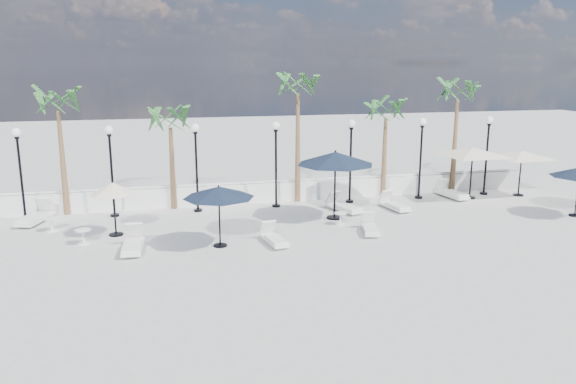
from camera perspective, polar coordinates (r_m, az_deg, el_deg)
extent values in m
plane|color=#A0A09B|center=(19.32, 2.91, -6.18)|extent=(100.00, 100.00, 0.00)
cube|color=silver|center=(26.21, -1.68, -0.01)|extent=(26.00, 0.30, 0.90)
cube|color=silver|center=(26.09, -1.69, 1.10)|extent=(26.00, 0.12, 0.08)
cylinder|color=black|center=(25.38, -25.09, -2.62)|extent=(0.36, 0.36, 0.10)
cylinder|color=black|center=(25.01, -25.46, 1.13)|extent=(0.10, 0.10, 3.50)
cylinder|color=black|center=(24.76, -25.84, 4.99)|extent=(0.18, 0.18, 0.10)
sphere|color=white|center=(24.73, -25.89, 5.47)|extent=(0.36, 0.36, 0.36)
cylinder|color=black|center=(24.88, -17.18, -2.25)|extent=(0.36, 0.36, 0.10)
cylinder|color=black|center=(24.51, -17.45, 1.58)|extent=(0.10, 0.10, 3.50)
cylinder|color=black|center=(24.25, -17.72, 5.52)|extent=(0.18, 0.18, 0.10)
sphere|color=white|center=(24.22, -17.75, 6.02)|extent=(0.36, 0.36, 0.36)
cylinder|color=black|center=(24.87, -9.12, -1.84)|extent=(0.36, 0.36, 0.10)
cylinder|color=black|center=(24.50, -9.26, 2.01)|extent=(0.10, 0.10, 3.50)
cylinder|color=black|center=(24.24, -9.41, 5.96)|extent=(0.18, 0.18, 0.10)
sphere|color=white|center=(24.21, -9.43, 6.45)|extent=(0.36, 0.36, 0.36)
cylinder|color=black|center=(25.35, -1.21, -1.39)|extent=(0.36, 0.36, 0.10)
cylinder|color=black|center=(24.98, -1.23, 2.39)|extent=(0.10, 0.10, 3.50)
cylinder|color=black|center=(24.73, -1.25, 6.27)|extent=(0.18, 0.18, 0.10)
sphere|color=white|center=(24.70, -1.25, 6.75)|extent=(0.36, 0.36, 0.36)
cylinder|color=black|center=(26.29, 6.27, -0.94)|extent=(0.36, 0.36, 0.10)
cylinder|color=black|center=(25.94, 6.36, 2.71)|extent=(0.10, 0.10, 3.50)
cylinder|color=black|center=(25.69, 6.45, 6.44)|extent=(0.18, 0.18, 0.10)
sphere|color=white|center=(25.67, 6.46, 6.91)|extent=(0.36, 0.36, 0.36)
cylinder|color=black|center=(27.64, 13.12, -0.52)|extent=(0.36, 0.36, 0.10)
cylinder|color=black|center=(27.31, 13.30, 2.95)|extent=(0.10, 0.10, 3.50)
cylinder|color=black|center=(27.07, 13.49, 6.50)|extent=(0.18, 0.18, 0.10)
sphere|color=white|center=(27.05, 13.51, 6.94)|extent=(0.36, 0.36, 0.36)
cylinder|color=black|center=(29.35, 19.25, -0.13)|extent=(0.36, 0.36, 0.10)
cylinder|color=black|center=(29.04, 19.50, 3.14)|extent=(0.10, 0.10, 3.50)
cylinder|color=black|center=(28.82, 19.75, 6.47)|extent=(0.18, 0.18, 0.10)
sphere|color=white|center=(28.80, 19.78, 6.88)|extent=(0.36, 0.36, 0.36)
cone|color=brown|center=(25.44, -21.90, 2.67)|extent=(0.28, 0.28, 4.40)
cone|color=brown|center=(25.23, -11.67, 2.34)|extent=(0.28, 0.28, 3.60)
cone|color=brown|center=(25.90, 0.99, 4.45)|extent=(0.28, 0.28, 5.00)
cone|color=brown|center=(27.37, 9.75, 3.46)|extent=(0.28, 0.28, 3.80)
cone|color=brown|center=(28.96, 16.56, 4.42)|extent=(0.28, 0.28, 4.60)
cube|color=white|center=(20.15, -15.47, -5.37)|extent=(0.75, 1.97, 0.10)
cube|color=white|center=(19.87, -15.55, -5.29)|extent=(0.68, 1.34, 0.10)
cube|color=white|center=(20.79, -15.35, -3.69)|extent=(0.63, 0.49, 0.60)
cube|color=white|center=(24.97, -24.26, -2.50)|extent=(1.28, 2.19, 0.11)
cube|color=white|center=(24.71, -24.58, -2.39)|extent=(1.04, 1.53, 0.11)
cube|color=white|center=(25.60, -23.48, -1.11)|extent=(0.77, 0.66, 0.65)
cube|color=white|center=(20.17, -1.42, -4.93)|extent=(0.79, 1.74, 0.09)
cube|color=white|center=(19.94, -1.20, -4.84)|extent=(0.68, 1.19, 0.09)
cube|color=white|center=(20.69, -2.08, -3.51)|extent=(0.58, 0.47, 0.52)
cube|color=white|center=(24.60, 5.69, -1.65)|extent=(1.23, 1.97, 0.10)
cube|color=white|center=(24.38, 6.07, -1.53)|extent=(0.99, 1.39, 0.10)
cube|color=white|center=(25.08, 4.62, -0.47)|extent=(0.70, 0.62, 0.58)
cube|color=white|center=(25.26, 10.75, -1.45)|extent=(0.88, 1.84, 0.10)
cube|color=white|center=(25.05, 11.06, -1.34)|extent=(0.75, 1.27, 0.10)
cube|color=white|center=(25.76, 9.90, -0.33)|extent=(0.62, 0.51, 0.55)
cube|color=white|center=(21.68, 8.32, -3.79)|extent=(0.95, 1.74, 0.09)
cube|color=white|center=(21.44, 8.40, -3.71)|extent=(0.78, 1.21, 0.09)
cube|color=white|center=(22.23, 8.13, -2.48)|extent=(0.60, 0.51, 0.52)
cube|color=white|center=(28.09, 16.26, -0.26)|extent=(0.95, 2.02, 0.11)
cube|color=white|center=(27.87, 16.61, -0.14)|extent=(0.81, 1.39, 0.11)
cube|color=white|center=(28.61, 15.33, 0.83)|extent=(0.67, 0.55, 0.61)
cylinder|color=white|center=(23.55, -22.83, -3.64)|extent=(0.42, 0.42, 0.03)
cylinder|color=white|center=(23.48, -22.88, -3.09)|extent=(0.06, 0.06, 0.50)
cylinder|color=white|center=(23.42, -22.94, -2.47)|extent=(0.55, 0.55, 0.03)
cylinder|color=white|center=(21.48, -20.02, -4.95)|extent=(0.43, 0.43, 0.03)
cylinder|color=white|center=(21.42, -20.07, -4.33)|extent=(0.06, 0.06, 0.51)
cylinder|color=white|center=(21.34, -20.12, -3.64)|extent=(0.56, 0.56, 0.03)
cylinder|color=white|center=(22.67, 5.34, -3.27)|extent=(0.39, 0.39, 0.03)
cylinder|color=white|center=(22.61, 5.36, -2.74)|extent=(0.06, 0.06, 0.46)
cylinder|color=white|center=(22.55, 5.37, -2.15)|extent=(0.50, 0.50, 0.03)
cylinder|color=black|center=(20.11, -6.90, -5.41)|extent=(0.49, 0.49, 0.05)
cylinder|color=black|center=(19.81, -6.98, -2.56)|extent=(0.06, 0.06, 2.12)
cone|color=black|center=(19.59, -7.05, -0.01)|extent=(2.51, 2.51, 0.39)
sphere|color=black|center=(19.54, -7.07, 0.61)|extent=(0.07, 0.07, 0.07)
cylinder|color=black|center=(23.53, 4.72, -2.61)|extent=(0.64, 0.64, 0.07)
cylinder|color=black|center=(23.21, 4.78, 0.59)|extent=(0.08, 0.08, 2.75)
cone|color=black|center=(22.99, 4.83, 3.44)|extent=(3.21, 3.21, 0.52)
sphere|color=black|center=(22.94, 4.85, 4.15)|extent=(0.09, 0.09, 0.09)
cylinder|color=black|center=(26.75, 27.10, -2.13)|extent=(0.48, 0.48, 0.05)
cylinder|color=black|center=(28.30, 17.95, -0.54)|extent=(0.55, 0.55, 0.06)
cylinder|color=black|center=(28.06, 18.12, 1.80)|extent=(0.07, 0.07, 2.43)
pyramid|color=beige|center=(27.86, 18.29, 4.30)|extent=(5.37, 5.37, 0.37)
cylinder|color=black|center=(29.69, 22.33, -0.28)|extent=(0.51, 0.51, 0.06)
cylinder|color=black|center=(29.48, 22.51, 1.73)|extent=(0.07, 0.07, 2.19)
pyramid|color=beige|center=(29.31, 22.70, 3.88)|extent=(4.75, 4.75, 0.34)
cylinder|color=black|center=(22.17, -17.05, -4.14)|extent=(0.53, 0.53, 0.06)
cylinder|color=black|center=(21.92, -17.22, -1.73)|extent=(0.07, 0.07, 1.99)
cone|color=beige|center=(21.73, -17.36, 0.37)|extent=(1.70, 1.70, 0.43)
sphere|color=black|center=(21.68, -17.41, 0.98)|extent=(0.08, 0.08, 0.08)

